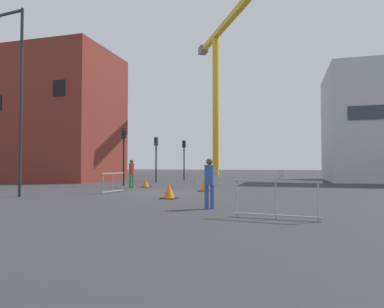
{
  "coord_description": "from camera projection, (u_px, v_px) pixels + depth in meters",
  "views": [
    {
      "loc": [
        6.44,
        -17.09,
        1.51
      ],
      "look_at": [
        0.0,
        6.25,
        2.26
      ],
      "focal_mm": 31.87,
      "sensor_mm": 36.0,
      "label": 1
    }
  ],
  "objects": [
    {
      "name": "traffic_cone_on_verge",
      "position": [
        146.0,
        183.0,
        22.76
      ],
      "size": [
        0.57,
        0.57,
        0.58
      ],
      "color": "black",
      "rests_on": "ground"
    },
    {
      "name": "ground",
      "position": [
        161.0,
        193.0,
        18.13
      ],
      "size": [
        160.0,
        160.0,
        0.0
      ],
      "primitive_type": "plane",
      "color": "#333335"
    },
    {
      "name": "safety_barrier_mid_span",
      "position": [
        113.0,
        182.0,
        18.15
      ],
      "size": [
        0.32,
        1.81,
        1.08
      ],
      "color": "gray",
      "rests_on": "ground"
    },
    {
      "name": "safety_barrier_rear",
      "position": [
        281.0,
        176.0,
        27.54
      ],
      "size": [
        0.43,
        2.49,
        1.08
      ],
      "color": "gray",
      "rests_on": "ground"
    },
    {
      "name": "traffic_light_corner",
      "position": [
        124.0,
        147.0,
        24.35
      ],
      "size": [
        0.37,
        0.37,
        4.09
      ],
      "color": "black",
      "rests_on": "ground"
    },
    {
      "name": "brick_building",
      "position": [
        58.0,
        117.0,
        32.27
      ],
      "size": [
        10.42,
        8.21,
        12.0
      ],
      "color": "maroon",
      "rests_on": "ground"
    },
    {
      "name": "traffic_cone_striped",
      "position": [
        204.0,
        186.0,
        19.34
      ],
      "size": [
        0.67,
        0.67,
        0.68
      ],
      "color": "black",
      "rests_on": "ground"
    },
    {
      "name": "pedestrian_walking",
      "position": [
        132.0,
        171.0,
        21.98
      ],
      "size": [
        0.34,
        0.34,
        1.84
      ],
      "color": "#2D844C",
      "rests_on": "ground"
    },
    {
      "name": "traffic_cone_orange",
      "position": [
        169.0,
        191.0,
        15.12
      ],
      "size": [
        0.69,
        0.69,
        0.69
      ],
      "color": "black",
      "rests_on": "ground"
    },
    {
      "name": "construction_crane",
      "position": [
        217.0,
        74.0,
        48.02
      ],
      "size": [
        11.09,
        18.37,
        20.57
      ],
      "color": "gold",
      "rests_on": "ground"
    },
    {
      "name": "traffic_light_crosswalk",
      "position": [
        156.0,
        152.0,
        28.7
      ],
      "size": [
        0.28,
        0.38,
        3.81
      ],
      "color": "#232326",
      "rests_on": "ground"
    },
    {
      "name": "pedestrian_waiting",
      "position": [
        209.0,
        179.0,
        11.64
      ],
      "size": [
        0.34,
        0.34,
        1.73
      ],
      "color": "#33519E",
      "rests_on": "ground"
    },
    {
      "name": "safety_barrier_right_run",
      "position": [
        209.0,
        178.0,
        24.62
      ],
      "size": [
        1.93,
        0.31,
        1.08
      ],
      "color": "#B2B5BA",
      "rests_on": "ground"
    },
    {
      "name": "traffic_light_far",
      "position": [
        184.0,
        153.0,
        33.6
      ],
      "size": [
        0.38,
        0.27,
        3.88
      ],
      "color": "black",
      "rests_on": "ground"
    },
    {
      "name": "safety_barrier_left_run",
      "position": [
        276.0,
        199.0,
        9.39
      ],
      "size": [
        2.43,
        0.37,
        1.08
      ],
      "color": "#9EA0A5",
      "rests_on": "ground"
    },
    {
      "name": "streetlamp_tall",
      "position": [
        18.0,
        87.0,
        16.18
      ],
      "size": [
        1.92,
        0.39,
        8.97
      ],
      "color": "#232326",
      "rests_on": "ground"
    }
  ]
}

